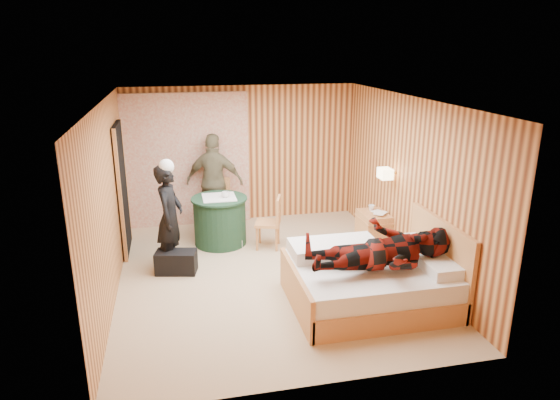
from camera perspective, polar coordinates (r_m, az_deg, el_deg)
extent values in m
cube|color=tan|center=(7.31, -1.30, -8.55)|extent=(4.20, 5.00, 0.01)
cube|color=silver|center=(6.61, -1.45, 11.32)|extent=(4.20, 5.00, 0.01)
cube|color=#EAA45A|center=(9.25, -4.33, 5.21)|extent=(4.20, 0.02, 2.50)
cube|color=#EAA45A|center=(6.80, -19.02, -0.24)|extent=(0.02, 5.00, 2.50)
cube|color=#EAA45A|center=(7.52, 14.54, 1.82)|extent=(0.02, 5.00, 2.50)
cube|color=beige|center=(9.11, -10.51, 4.46)|extent=(2.20, 0.08, 2.40)
cube|color=black|center=(8.19, -17.58, 1.19)|extent=(0.06, 0.90, 2.05)
cylinder|color=gold|center=(7.86, 12.47, 3.01)|extent=(0.18, 0.04, 0.04)
cube|color=#FBE6B0|center=(7.83, 11.93, 2.99)|extent=(0.18, 0.24, 0.16)
cube|color=tan|center=(6.62, 10.08, -10.40)|extent=(1.93, 1.54, 0.29)
cube|color=white|center=(6.50, 10.20, -8.33)|extent=(1.87, 1.49, 0.24)
cube|color=tan|center=(6.28, 1.82, -10.43)|extent=(0.06, 1.54, 0.54)
cube|color=tan|center=(6.85, 17.76, -6.41)|extent=(0.06, 1.54, 1.06)
cube|color=white|center=(6.44, 17.80, -7.33)|extent=(0.37, 0.53, 0.14)
cube|color=white|center=(7.03, 14.87, -4.95)|extent=(0.37, 0.53, 0.14)
cube|color=white|center=(6.67, 6.20, -5.49)|extent=(1.16, 0.58, 0.17)
cube|color=tan|center=(8.31, 10.61, -3.37)|extent=(0.42, 0.58, 0.58)
cube|color=tan|center=(8.25, 10.68, -2.17)|extent=(0.45, 0.60, 0.03)
cylinder|color=#20452A|center=(8.33, -6.87, -2.44)|extent=(0.85, 0.85, 0.78)
cylinder|color=#20452A|center=(8.20, -6.97, 0.15)|extent=(0.92, 0.92, 0.03)
cube|color=white|center=(8.19, -6.98, 0.31)|extent=(0.58, 0.58, 0.01)
cube|color=tan|center=(8.91, -7.30, -0.70)|extent=(0.54, 0.54, 0.05)
cube|color=tan|center=(9.01, -7.03, 1.19)|extent=(0.41, 0.19, 0.46)
cylinder|color=tan|center=(8.88, -8.59, -2.42)|extent=(0.04, 0.04, 0.43)
cylinder|color=tan|center=(9.10, -5.92, -1.82)|extent=(0.04, 0.04, 0.43)
cube|color=tan|center=(8.10, -1.41, -2.67)|extent=(0.49, 0.49, 0.05)
cube|color=tan|center=(8.01, -0.16, -1.15)|extent=(0.15, 0.38, 0.43)
cylinder|color=tan|center=(8.35, -2.34, -3.66)|extent=(0.04, 0.04, 0.40)
cylinder|color=tan|center=(8.02, -0.40, -4.56)|extent=(0.04, 0.04, 0.40)
cube|color=black|center=(7.48, -11.78, -6.95)|extent=(0.63, 0.43, 0.33)
cube|color=white|center=(8.38, -6.51, -4.67)|extent=(0.31, 0.20, 0.13)
cube|color=white|center=(8.21, -5.39, -5.12)|extent=(0.31, 0.21, 0.13)
imported|color=black|center=(7.45, -12.48, -1.92)|extent=(0.53, 0.66, 1.57)
imported|color=#6A6447|center=(8.91, -7.47, 2.07)|extent=(1.09, 0.71, 1.72)
imported|color=#621009|center=(6.13, 11.61, -4.42)|extent=(0.86, 0.67, 1.77)
imported|color=white|center=(8.17, 10.86, -1.51)|extent=(0.24, 0.27, 0.02)
imported|color=white|center=(8.16, 10.87, -1.38)|extent=(0.27, 0.27, 0.02)
imported|color=white|center=(8.31, 10.40, -0.88)|extent=(0.12, 0.12, 0.09)
imported|color=white|center=(8.14, -6.26, 0.62)|extent=(0.16, 0.16, 0.10)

